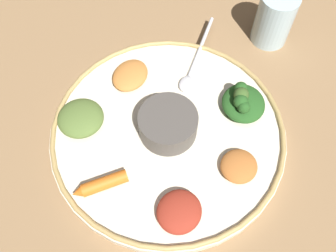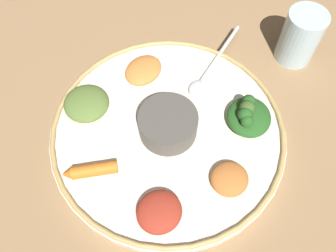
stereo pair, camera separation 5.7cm
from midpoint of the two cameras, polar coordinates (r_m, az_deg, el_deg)
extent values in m
plane|color=olive|center=(0.60, -2.72, -1.78)|extent=(2.40, 2.40, 0.00)
cylinder|color=beige|center=(0.59, -2.75, -1.38)|extent=(0.38, 0.38, 0.02)
torus|color=tan|center=(0.58, -2.80, -0.83)|extent=(0.38, 0.38, 0.01)
cylinder|color=#4C4742|center=(0.57, -2.88, 0.05)|extent=(0.09, 0.09, 0.04)
cylinder|color=brown|center=(0.55, -2.96, 0.97)|extent=(0.08, 0.08, 0.01)
ellipsoid|color=silver|center=(0.63, 0.26, 6.48)|extent=(0.04, 0.04, 0.01)
cylinder|color=silver|center=(0.69, 2.82, 12.29)|extent=(0.10, 0.12, 0.01)
ellipsoid|color=#23511E|center=(0.60, 9.18, 3.31)|extent=(0.09, 0.10, 0.03)
sphere|color=#385623|center=(0.59, 8.86, 4.52)|extent=(0.02, 0.02, 0.02)
sphere|color=#23511E|center=(0.58, 8.67, 3.60)|extent=(0.02, 0.02, 0.02)
sphere|color=#23511E|center=(0.60, 8.76, 5.68)|extent=(0.02, 0.02, 0.02)
sphere|color=#23511E|center=(0.58, 9.12, 2.69)|extent=(0.02, 0.02, 0.02)
cylinder|color=orange|center=(0.55, -12.92, -9.05)|extent=(0.07, 0.02, 0.02)
cone|color=orange|center=(0.56, -17.07, -10.34)|extent=(0.02, 0.02, 0.02)
ellipsoid|color=#B2662D|center=(0.55, 8.23, -6.57)|extent=(0.08, 0.08, 0.02)
ellipsoid|color=#C67A38|center=(0.64, -8.56, 7.72)|extent=(0.09, 0.09, 0.02)
ellipsoid|color=maroon|center=(0.52, -1.44, -13.66)|extent=(0.09, 0.09, 0.02)
ellipsoid|color=#567033|center=(0.61, -16.28, 0.97)|extent=(0.10, 0.10, 0.03)
cylinder|color=silver|center=(0.71, 14.16, 15.94)|extent=(0.07, 0.07, 0.10)
cylinder|color=tan|center=(0.73, 13.68, 14.40)|extent=(0.06, 0.06, 0.04)
camera|label=1|loc=(0.03, -92.87, -5.10)|focal=38.61mm
camera|label=2|loc=(0.03, 87.13, 5.10)|focal=38.61mm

